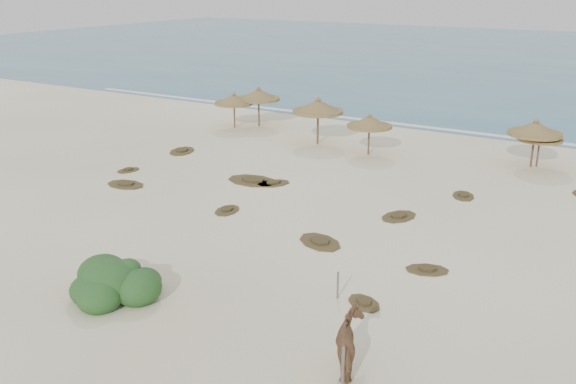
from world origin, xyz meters
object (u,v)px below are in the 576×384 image
Objects in this scene: palapa_1 at (259,95)px; horse at (352,345)px; bush at (113,283)px; palapa_0 at (234,100)px.

palapa_1 reaches higher than horse.
palapa_1 reaches higher than bush.
palapa_0 is 0.90× the size of palapa_1.
palapa_0 is at bearing -79.45° from horse.
palapa_1 is 2.01× the size of horse.
bush is at bearing -63.53° from palapa_0.
palapa_0 is 1.01× the size of bush.
horse is 9.11m from bush.
horse is at bearing 1.71° from bush.
palapa_0 reaches higher than horse.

